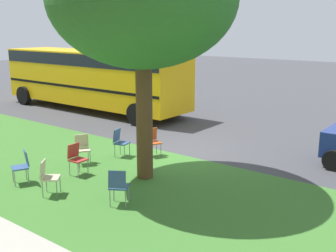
% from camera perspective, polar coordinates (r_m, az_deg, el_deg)
% --- Properties ---
extents(ground, '(80.00, 80.00, 0.00)m').
position_cam_1_polar(ground, '(13.60, 1.39, -3.59)').
color(ground, '#424247').
extents(grass_verge, '(48.00, 6.00, 0.01)m').
position_cam_1_polar(grass_verge, '(11.31, -8.31, -7.33)').
color(grass_verge, '#3D752D').
rests_on(grass_verge, ground).
extents(chair_0, '(0.57, 0.57, 0.88)m').
position_cam_1_polar(chair_0, '(9.52, -6.88, -8.04)').
color(chair_0, '#335184').
rests_on(chair_0, ground).
extents(chair_1, '(0.59, 0.58, 0.88)m').
position_cam_1_polar(chair_1, '(10.46, -16.31, -6.49)').
color(chair_1, beige).
rests_on(chair_1, ground).
extents(chair_2, '(0.56, 0.55, 0.88)m').
position_cam_1_polar(chair_2, '(13.09, -2.17, -1.91)').
color(chair_2, '#C64C1E').
rests_on(chair_2, ground).
extents(chair_3, '(0.52, 0.51, 0.88)m').
position_cam_1_polar(chair_3, '(13.09, -6.66, -2.00)').
color(chair_3, '#335184').
rests_on(chair_3, ground).
extents(chair_4, '(0.44, 0.44, 0.88)m').
position_cam_1_polar(chair_4, '(11.67, -12.56, -4.18)').
color(chair_4, '#B7332D').
rests_on(chair_4, ground).
extents(chair_5, '(0.58, 0.57, 0.88)m').
position_cam_1_polar(chair_5, '(12.59, -11.77, -2.82)').
color(chair_5, beige).
rests_on(chair_5, ground).
extents(chair_6, '(0.55, 0.56, 0.88)m').
position_cam_1_polar(chair_6, '(11.44, -19.47, -5.00)').
color(chair_6, '#335184').
rests_on(chair_6, ground).
extents(school_bus, '(10.40, 2.80, 2.88)m').
position_cam_1_polar(school_bus, '(20.57, -10.40, 7.04)').
color(school_bus, yellow).
rests_on(school_bus, ground).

